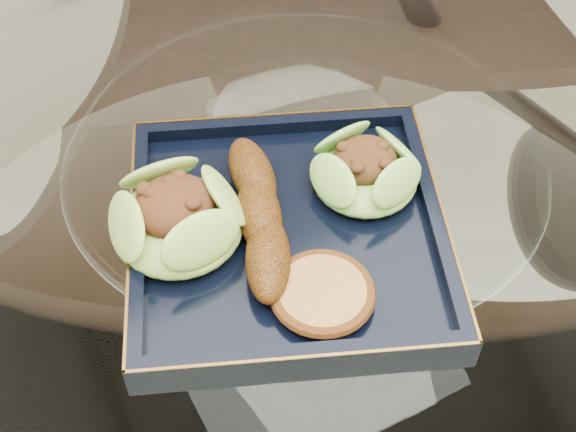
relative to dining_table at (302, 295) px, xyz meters
name	(u,v)px	position (x,y,z in m)	size (l,w,h in m)	color
dining_table	(302,295)	(0.00, 0.00, 0.00)	(1.13, 1.13, 0.77)	white
dining_chair	(310,7)	(0.27, 0.50, -0.02)	(0.55, 0.55, 1.03)	black
navy_plate	(288,238)	(-0.04, -0.05, 0.17)	(0.27, 0.27, 0.02)	black
lettuce_wrap_left	(177,221)	(-0.13, -0.01, 0.20)	(0.11, 0.11, 0.04)	olive
lettuce_wrap_right	(365,173)	(0.04, -0.03, 0.20)	(0.10, 0.10, 0.03)	#5B8F29
roasted_plantain	(260,214)	(-0.06, -0.03, 0.20)	(0.18, 0.04, 0.03)	#63330A
crumb_patty	(322,294)	(-0.05, -0.12, 0.19)	(0.07, 0.07, 0.01)	#BB763E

